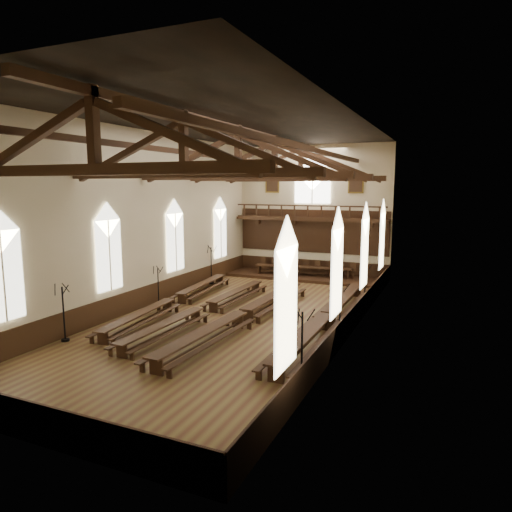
{
  "coord_description": "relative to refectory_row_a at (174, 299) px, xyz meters",
  "views": [
    {
      "loc": [
        10.24,
        -21.01,
        6.9
      ],
      "look_at": [
        0.32,
        1.5,
        3.12
      ],
      "focal_mm": 32.0,
      "sensor_mm": 36.0,
      "label": 1
    }
  ],
  "objects": [
    {
      "name": "ground",
      "position": [
        4.3,
        -0.37,
        -0.49
      ],
      "size": [
        26.0,
        26.0,
        0.0
      ],
      "primitive_type": "plane",
      "color": "brown",
      "rests_on": "ground"
    },
    {
      "name": "room_walls",
      "position": [
        4.3,
        -0.37,
        5.97
      ],
      "size": [
        26.0,
        26.0,
        26.0
      ],
      "color": "beige",
      "rests_on": "ground"
    },
    {
      "name": "wainscot_band",
      "position": [
        4.3,
        -0.37,
        0.11
      ],
      "size": [
        12.0,
        26.0,
        1.2
      ],
      "color": "#341F0F",
      "rests_on": "ground"
    },
    {
      "name": "side_windows",
      "position": [
        4.3,
        -0.37,
        3.25
      ],
      "size": [
        11.85,
        19.8,
        4.5
      ],
      "color": "white",
      "rests_on": "room_walls"
    },
    {
      "name": "end_window",
      "position": [
        4.3,
        12.53,
        6.73
      ],
      "size": [
        2.8,
        0.12,
        3.8
      ],
      "color": "white",
      "rests_on": "room_walls"
    },
    {
      "name": "minstrels_gallery",
      "position": [
        4.3,
        12.29,
        3.41
      ],
      "size": [
        11.8,
        1.24,
        3.7
      ],
      "color": "#331B10",
      "rests_on": "room_walls"
    },
    {
      "name": "portraits",
      "position": [
        4.3,
        12.53,
        6.61
      ],
      "size": [
        7.75,
        0.09,
        1.45
      ],
      "color": "brown",
      "rests_on": "room_walls"
    },
    {
      "name": "roof_trusses",
      "position": [
        4.3,
        -0.37,
        7.72
      ],
      "size": [
        11.7,
        25.7,
        2.8
      ],
      "color": "#331B10",
      "rests_on": "room_walls"
    },
    {
      "name": "refectory_row_a",
      "position": [
        0.0,
        0.0,
        0.0
      ],
      "size": [
        1.98,
        13.81,
        0.68
      ],
      "color": "#331B10",
      "rests_on": "ground"
    },
    {
      "name": "refectory_row_b",
      "position": [
        2.55,
        -0.94,
        -0.01
      ],
      "size": [
        1.44,
        13.61,
        0.66
      ],
      "color": "#331B10",
      "rests_on": "ground"
    },
    {
      "name": "refectory_row_c",
      "position": [
        5.03,
        -1.4,
        0.05
      ],
      "size": [
        1.8,
        14.45,
        0.75
      ],
      "color": "#331B10",
      "rests_on": "ground"
    },
    {
      "name": "refectory_row_d",
      "position": [
        9.0,
        -0.14,
        0.07
      ],
      "size": [
        1.59,
        14.63,
        0.77
      ],
      "color": "#331B10",
      "rests_on": "ground"
    },
    {
      "name": "dais",
      "position": [
        4.11,
        11.03,
        -0.39
      ],
      "size": [
        11.4,
        3.13,
        0.21
      ],
      "primitive_type": "cube",
      "color": "#341F0F",
      "rests_on": "ground"
    },
    {
      "name": "high_table",
      "position": [
        4.11,
        11.03,
        0.3
      ],
      "size": [
        7.38,
        1.74,
        0.69
      ],
      "color": "#331B10",
      "rests_on": "dais"
    },
    {
      "name": "high_chairs",
      "position": [
        4.11,
        11.76,
        0.29
      ],
      "size": [
        7.7,
        0.51,
        1.06
      ],
      "color": "#331B10",
      "rests_on": "dais"
    },
    {
      "name": "candelabrum_left_near",
      "position": [
        -1.25,
        -6.83,
        0.31
      ],
      "size": [
        0.78,
        0.78,
        2.65
      ],
      "color": "black",
      "rests_on": "ground"
    },
    {
      "name": "candelabrum_left_mid",
      "position": [
        -1.25,
        0.22,
        0.21
      ],
      "size": [
        0.63,
        0.71,
        2.3
      ],
      "color": "black",
      "rests_on": "ground"
    },
    {
      "name": "candelabrum_left_far",
      "position": [
        -1.25,
        6.54,
        0.35
      ],
      "size": [
        0.81,
        0.83,
        2.77
      ],
      "color": "black",
      "rests_on": "ground"
    },
    {
      "name": "candelabrum_right_near",
      "position": [
        9.85,
        -6.74,
        0.34
      ],
      "size": [
        0.83,
        0.8,
        2.75
      ],
      "color": "black",
      "rests_on": "ground"
    },
    {
      "name": "candelabrum_right_mid",
      "position": [
        9.85,
        -1.07,
        0.27
      ],
      "size": [
        0.73,
        0.76,
        2.52
      ],
      "color": "black",
      "rests_on": "ground"
    },
    {
      "name": "candelabrum_right_far",
      "position": [
        9.85,
        5.14,
        0.25
      ],
      "size": [
        0.73,
        0.7,
        2.43
      ],
      "color": "black",
      "rests_on": "ground"
    }
  ]
}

